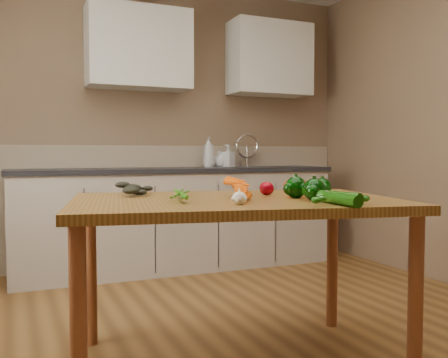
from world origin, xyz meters
TOP-DOWN VIEW (x-y plane):
  - room at (0.00, 0.17)m, footprint 4.04×5.04m
  - counter_run at (0.21, 2.19)m, footprint 2.84×0.64m
  - upper_cabinets at (0.51, 2.32)m, footprint 2.15×0.35m
  - table at (-0.17, 0.11)m, footprint 1.68×1.25m
  - soap_bottle_a at (0.54, 2.27)m, footprint 0.15×0.15m
  - soap_bottle_b at (0.73, 2.26)m, footprint 0.13×0.13m
  - soap_bottle_c at (0.66, 2.30)m, footprint 0.17×0.17m
  - carrot_bunch at (-0.24, 0.11)m, footprint 0.32×0.27m
  - leafy_greens at (-0.58, 0.46)m, footprint 0.22×0.20m
  - garlic_bulb at (-0.27, -0.14)m, footprint 0.06×0.06m
  - pepper_a at (0.11, 0.02)m, footprint 0.10×0.10m
  - pepper_b at (0.28, 0.04)m, footprint 0.09×0.09m
  - pepper_c at (0.12, -0.13)m, footprint 0.10×0.10m
  - tomato_a at (0.05, 0.22)m, footprint 0.08×0.08m
  - tomato_b at (0.22, 0.26)m, footprint 0.08×0.08m
  - tomato_c at (0.24, 0.17)m, footprint 0.08×0.08m
  - zucchini_a at (0.14, -0.28)m, footprint 0.10×0.22m
  - zucchini_b at (0.10, -0.35)m, footprint 0.06×0.24m

SIDE VIEW (x-z plane):
  - counter_run at x=0.21m, z-range -0.11..1.03m
  - table at x=-0.17m, z-range 0.32..1.13m
  - zucchini_b at x=0.10m, z-range 0.81..0.87m
  - zucchini_a at x=0.14m, z-range 0.81..0.87m
  - garlic_bulb at x=-0.27m, z-range 0.81..0.87m
  - tomato_a at x=0.05m, z-range 0.81..0.89m
  - tomato_b at x=0.22m, z-range 0.81..0.89m
  - tomato_c at x=0.24m, z-range 0.81..0.89m
  - carrot_bunch at x=-0.24m, z-range 0.81..0.89m
  - pepper_b at x=0.28m, z-range 0.81..0.90m
  - pepper_c at x=0.12m, z-range 0.81..0.91m
  - pepper_a at x=0.11m, z-range 0.81..0.92m
  - leafy_greens at x=-0.58m, z-range 0.81..0.92m
  - soap_bottle_c at x=0.66m, z-range 0.90..1.06m
  - soap_bottle_b at x=0.73m, z-range 0.90..1.11m
  - soap_bottle_a at x=0.54m, z-range 0.90..1.19m
  - room at x=0.00m, z-range -0.07..2.57m
  - upper_cabinets at x=0.51m, z-range 1.60..2.30m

